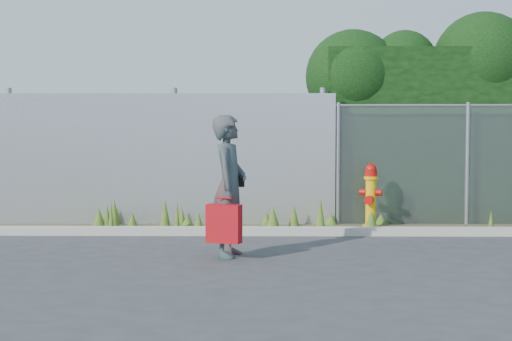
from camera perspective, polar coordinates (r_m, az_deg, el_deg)
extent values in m
plane|color=#353537|center=(9.03, 1.80, -6.84)|extent=(80.00, 80.00, 0.00)
cube|color=#ACA89C|center=(10.79, 1.63, -4.87)|extent=(16.00, 0.22, 0.12)
cube|color=#4B402A|center=(11.40, 1.58, -4.73)|extent=(16.00, 1.20, 0.01)
cone|color=#3C5D1B|center=(11.47, -11.26, -3.53)|extent=(0.20, 0.20, 0.49)
cone|color=#3C5D1B|center=(11.87, -12.43, -3.81)|extent=(0.19, 0.19, 0.29)
cone|color=#3C5D1B|center=(11.89, -9.86, -3.92)|extent=(0.16, 0.16, 0.23)
cone|color=#3C5D1B|center=(11.62, 18.28, -3.93)|extent=(0.11, 0.11, 0.33)
cone|color=#3C5D1B|center=(11.19, -11.51, -3.69)|extent=(0.10, 0.10, 0.49)
cone|color=#3C5D1B|center=(11.84, -11.81, -3.62)|extent=(0.15, 0.15, 0.37)
cone|color=#3C5D1B|center=(11.12, -4.63, -4.15)|extent=(0.19, 0.19, 0.31)
cone|color=#3C5D1B|center=(12.14, 9.96, -3.86)|extent=(0.22, 0.22, 0.19)
cone|color=#3C5D1B|center=(11.32, -6.32, -3.61)|extent=(0.09, 0.09, 0.48)
cone|color=#3C5D1B|center=(11.93, 6.02, -3.94)|extent=(0.22, 0.22, 0.20)
cone|color=#3C5D1B|center=(11.92, -5.93, -3.70)|extent=(0.13, 0.13, 0.30)
cone|color=#3C5D1B|center=(11.62, 9.21, -3.64)|extent=(0.19, 0.19, 0.40)
cone|color=#3C5D1B|center=(11.42, 1.37, -3.84)|extent=(0.23, 0.23, 0.36)
cone|color=#3C5D1B|center=(10.99, 5.17, -3.64)|extent=(0.18, 0.18, 0.54)
cone|color=#3C5D1B|center=(11.43, -7.28, -3.54)|extent=(0.19, 0.19, 0.48)
cone|color=#3C5D1B|center=(11.83, -5.51, -4.04)|extent=(0.20, 0.20, 0.18)
cone|color=#3C5D1B|center=(11.70, 3.06, -3.65)|extent=(0.18, 0.18, 0.36)
cone|color=#3C5D1B|center=(11.79, 0.84, -3.91)|extent=(0.18, 0.18, 0.24)
cone|color=#3C5D1B|center=(12.14, -11.06, -3.62)|extent=(0.13, 0.13, 0.30)
cone|color=#3C5D1B|center=(11.84, -12.46, -3.76)|extent=(0.23, 0.23, 0.31)
cube|color=#A8A9AF|center=(12.29, -13.78, 0.88)|extent=(8.50, 0.08, 2.20)
cylinder|color=gray|center=(12.77, -19.09, 1.10)|extent=(0.10, 0.10, 2.30)
cylinder|color=gray|center=(12.11, -6.53, 1.15)|extent=(0.10, 0.10, 2.30)
cylinder|color=gray|center=(12.05, 5.35, 1.15)|extent=(0.10, 0.10, 2.30)
cylinder|color=gray|center=(11.96, 6.58, 0.53)|extent=(0.07, 0.07, 2.05)
cylinder|color=gray|center=(12.37, 16.54, 0.50)|extent=(0.07, 0.07, 2.05)
sphere|color=black|center=(12.91, 7.73, 7.44)|extent=(1.68, 1.68, 1.68)
sphere|color=black|center=(13.04, 11.77, 8.44)|extent=(1.15, 1.15, 1.15)
sphere|color=black|center=(13.25, 15.23, 7.16)|extent=(1.12, 1.12, 1.12)
sphere|color=black|center=(13.47, 17.67, 8.32)|extent=(1.75, 1.75, 1.75)
cylinder|color=#EDB00C|center=(11.69, 9.15, -4.46)|extent=(0.26, 0.26, 0.06)
cylinder|color=#EDB00C|center=(11.65, 9.17, -2.64)|extent=(0.17, 0.17, 0.80)
cylinder|color=#EDB00C|center=(11.61, 9.18, -0.58)|extent=(0.23, 0.23, 0.05)
cylinder|color=#B20F0A|center=(11.61, 9.19, -0.25)|extent=(0.20, 0.20, 0.09)
sphere|color=#B20F0A|center=(11.61, 9.19, 0.07)|extent=(0.18, 0.18, 0.18)
cylinder|color=#B20F0A|center=(11.60, 9.19, 0.54)|extent=(0.05, 0.05, 0.05)
cylinder|color=#B20F0A|center=(11.61, 8.53, -1.74)|extent=(0.09, 0.10, 0.10)
cylinder|color=#B20F0A|center=(11.65, 9.82, -1.73)|extent=(0.09, 0.10, 0.10)
cylinder|color=#B20F0A|center=(11.51, 9.26, -2.35)|extent=(0.14, 0.11, 0.14)
imported|color=#106A68|center=(8.89, -2.16, -1.25)|extent=(0.53, 0.71, 1.77)
cube|color=#9D091B|center=(8.68, -2.58, -4.27)|extent=(0.42, 0.16, 0.47)
cylinder|color=#9D091B|center=(8.64, -2.59, -2.22)|extent=(0.20, 0.02, 0.02)
cube|color=black|center=(9.06, -1.65, -0.82)|extent=(0.21, 0.09, 0.16)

